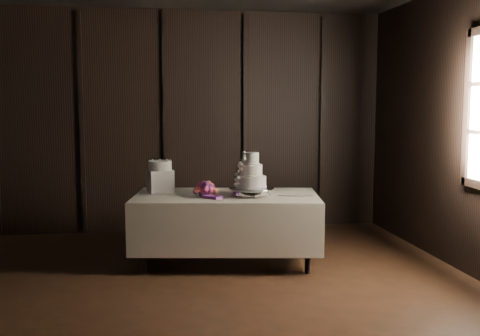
# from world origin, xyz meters

# --- Properties ---
(room) EXTENTS (6.08, 7.08, 3.08)m
(room) POSITION_xyz_m (0.00, 0.00, 1.50)
(room) COLOR black
(room) RESTS_ON ground
(display_table) EXTENTS (2.13, 1.34, 0.76)m
(display_table) POSITION_xyz_m (0.61, 1.77, 0.42)
(display_table) COLOR beige
(display_table) RESTS_ON ground
(cake_stand) EXTENTS (0.51, 0.51, 0.09)m
(cake_stand) POSITION_xyz_m (0.87, 1.64, 0.81)
(cake_stand) COLOR silver
(cake_stand) RESTS_ON display_table
(wedding_cake) EXTENTS (0.35, 0.31, 0.38)m
(wedding_cake) POSITION_xyz_m (0.84, 1.63, 1.00)
(wedding_cake) COLOR white
(wedding_cake) RESTS_ON cake_stand
(bouquet) EXTENTS (0.52, 0.51, 0.20)m
(bouquet) POSITION_xyz_m (0.39, 1.67, 0.83)
(bouquet) COLOR #DF5354
(bouquet) RESTS_ON display_table
(box_pedestal) EXTENTS (0.31, 0.31, 0.25)m
(box_pedestal) POSITION_xyz_m (-0.10, 2.06, 0.89)
(box_pedestal) COLOR white
(box_pedestal) RESTS_ON display_table
(small_cake) EXTENTS (0.32, 0.32, 0.10)m
(small_cake) POSITION_xyz_m (-0.10, 2.06, 1.06)
(small_cake) COLOR white
(small_cake) RESTS_ON box_pedestal
(cake_knife) EXTENTS (0.36, 0.13, 0.01)m
(cake_knife) POSITION_xyz_m (1.27, 1.53, 0.77)
(cake_knife) COLOR silver
(cake_knife) RESTS_ON display_table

